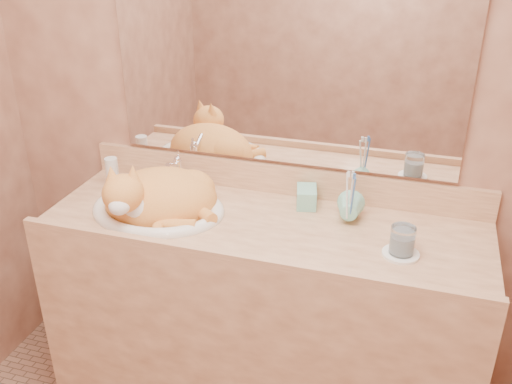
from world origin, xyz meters
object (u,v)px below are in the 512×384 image
(soap_dispenser, at_px, (307,193))
(sink_basin, at_px, (157,193))
(toothbrush_cup, at_px, (349,215))
(water_glass, at_px, (402,240))
(cat, at_px, (157,195))
(vanity_counter, at_px, (262,318))

(soap_dispenser, bearing_deg, sink_basin, -176.85)
(sink_basin, height_order, toothbrush_cup, sink_basin)
(water_glass, bearing_deg, soap_dispenser, 151.16)
(toothbrush_cup, relative_size, water_glass, 1.08)
(cat, relative_size, water_glass, 4.46)
(toothbrush_cup, bearing_deg, sink_basin, -172.39)
(cat, bearing_deg, water_glass, -24.94)
(toothbrush_cup, distance_m, water_glass, 0.24)
(vanity_counter, relative_size, toothbrush_cup, 15.69)
(sink_basin, bearing_deg, water_glass, -15.99)
(vanity_counter, xyz_separation_m, soap_dispenser, (0.13, 0.13, 0.51))
(sink_basin, distance_m, toothbrush_cup, 0.70)
(cat, xyz_separation_m, toothbrush_cup, (0.69, 0.10, -0.02))
(cat, distance_m, water_glass, 0.89)
(vanity_counter, bearing_deg, toothbrush_cup, 13.85)
(sink_basin, xyz_separation_m, water_glass, (0.89, -0.04, -0.02))
(soap_dispenser, bearing_deg, vanity_counter, -147.49)
(cat, distance_m, soap_dispenser, 0.55)
(sink_basin, height_order, water_glass, sink_basin)
(sink_basin, xyz_separation_m, cat, (0.00, -0.01, -0.01))
(cat, xyz_separation_m, soap_dispenser, (0.53, 0.16, 0.01))
(vanity_counter, height_order, sink_basin, sink_basin)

